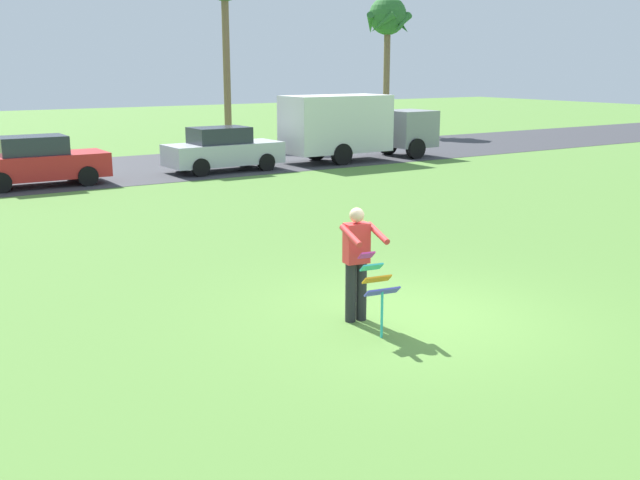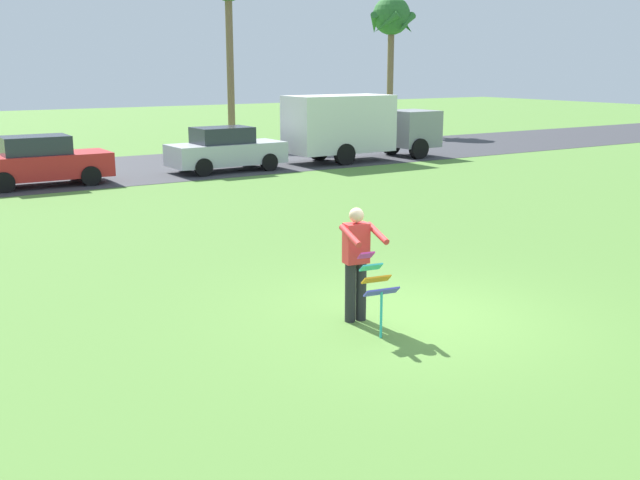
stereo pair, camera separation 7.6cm
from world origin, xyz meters
name	(u,v)px [view 1 (the left image)]	position (x,y,z in m)	size (l,w,h in m)	color
ground_plane	(412,316)	(0.00, 0.00, 0.00)	(120.00, 120.00, 0.00)	#568438
road_strip	(80,173)	(0.00, 18.64, 0.01)	(120.00, 8.00, 0.01)	#38383D
person_kite_flyer	(357,260)	(-0.86, 0.27, 0.95)	(0.61, 0.71, 1.73)	#26262B
kite_held	(377,282)	(-0.95, -0.34, 0.78)	(0.53, 0.68, 1.15)	#D83399
parked_car_red	(37,162)	(-1.92, 16.24, 0.77)	(4.21, 1.85, 1.60)	red
parked_car_silver	(223,150)	(4.53, 16.24, 0.77)	(4.23, 1.90, 1.60)	silver
parked_truck_grey_van	(353,126)	(10.28, 16.24, 1.41)	(6.72, 2.16, 2.62)	gray
palm_tree_far_left	(388,21)	(19.45, 26.04, 6.17)	(2.58, 2.71, 7.51)	brown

